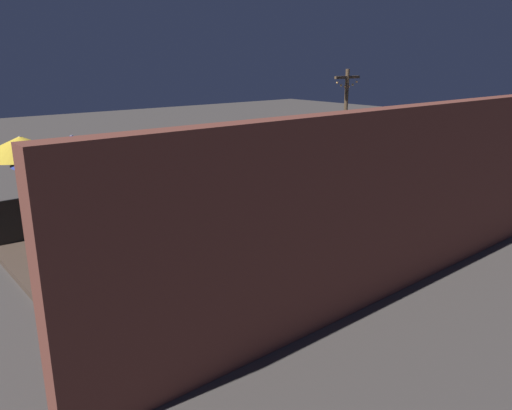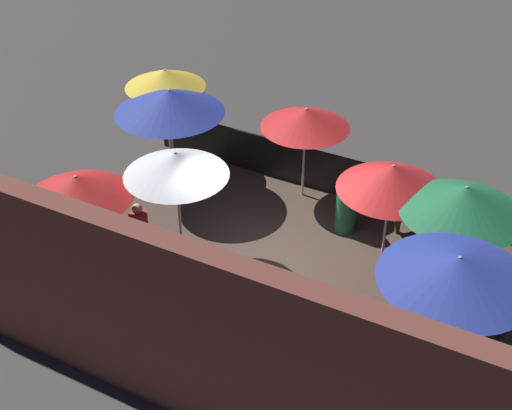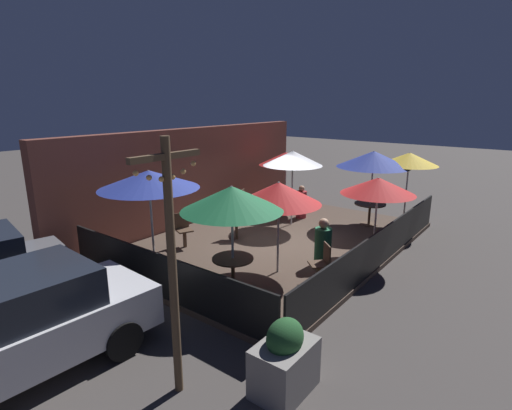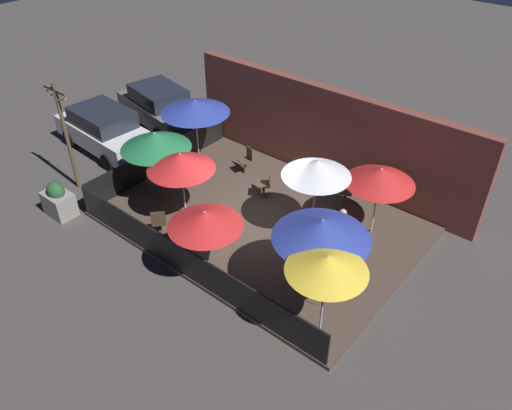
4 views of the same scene
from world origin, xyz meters
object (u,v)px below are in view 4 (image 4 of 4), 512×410
Objects in this scene: patio_umbrella_0 at (322,229)px; patio_umbrella_2 at (317,168)px; dining_table_0 at (317,280)px; patio_chair_3 at (346,189)px; dining_table_1 at (161,181)px; parked_car_1 at (160,106)px; patio_umbrella_5 at (195,107)px; patio_chair_0 at (247,159)px; parked_car_0 at (105,129)px; patio_umbrella_6 at (380,176)px; planter_box at (58,201)px; patio_umbrella_1 at (155,140)px; patron_0 at (341,228)px; patio_chair_1 at (266,183)px; light_post at (65,131)px; patio_umbrella_3 at (181,161)px; patio_umbrella_4 at (205,219)px; patio_chair_2 at (159,222)px; patio_umbrella_7 at (327,264)px; patron_1 at (194,226)px.

patio_umbrella_0 is 2.53m from patio_umbrella_2.
patio_chair_3 is (-1.54, 3.93, -0.09)m from dining_table_0.
parked_car_1 is at bearing 138.49° from dining_table_1.
patio_umbrella_5 is (-6.62, 2.61, 0.07)m from patio_umbrella_0.
parked_car_0 is (-5.11, -1.93, 0.21)m from patio_chair_0.
parked_car_0 is at bearing -169.91° from patio_umbrella_6.
dining_table_1 is at bearing 54.23° from planter_box.
patron_0 is at bearing 16.66° from patio_umbrella_1.
dining_table_0 is at bearing -86.48° from patio_umbrella_6.
patio_chair_1 is 6.39m from light_post.
light_post reaches higher than patio_chair_1.
patio_umbrella_5 is at bearing -175.17° from patio_umbrella_6.
patio_umbrella_3 is at bearing -24.06° from parked_car_1.
patio_umbrella_6 reaches higher than patio_chair_0.
patio_chair_1 is at bearing 106.48° from patio_umbrella_4.
patio_umbrella_0 reaches higher than patio_umbrella_6.
patio_umbrella_6 is 3.76m from patio_chair_1.
parked_car_1 is at bearing 158.51° from dining_table_0.
light_post is 2.75m from parked_car_0.
patron_0 is 8.45m from planter_box.
patio_umbrella_3 is 4.84m from patron_0.
dining_table_1 is (-4.69, -1.51, -1.60)m from patio_umbrella_2.
patio_umbrella_1 is 0.55× the size of parked_car_0.
patio_chair_0 reaches higher than patio_chair_2.
patio_umbrella_7 is 11.94m from parked_car_1.
light_post is (-2.29, -3.37, -0.29)m from patio_umbrella_5.
patio_umbrella_5 is 2.04× the size of patron_1.
patio_umbrella_4 is 9.20m from parked_car_1.
patio_umbrella_1 is at bearing -30.28° from parked_car_1.
light_post reaches higher than patio_umbrella_5.
dining_table_0 is 1.10× the size of patio_chair_3.
patio_umbrella_4 is at bearing -155.84° from dining_table_0.
patio_umbrella_0 is 1.02× the size of patio_umbrella_7.
dining_table_1 is 3.01m from patio_chair_0.
patio_umbrella_3 reaches higher than patio_chair_1.
patio_umbrella_2 reaches higher than dining_table_0.
patio_umbrella_2 reaches higher than patio_umbrella_1.
patron_0 is at bearing 9.78° from patio_umbrella_2.
light_post reaches higher than patio_umbrella_0.
parked_car_1 is (-9.91, 0.83, -1.19)m from patio_umbrella_6.
patio_umbrella_3 is (1.33, -0.25, -0.09)m from patio_umbrella_1.
patio_umbrella_3 reaches higher than patio_chair_2.
patio_umbrella_1 is at bearing 25.35° from light_post.
patio_chair_3 is at bearing 78.86° from patio_umbrella_4.
patio_chair_3 is at bearing 111.44° from patio_umbrella_0.
patron_1 is at bearing 173.46° from patio_umbrella_7.
patio_chair_0 is at bearing -42.93° from patio_chair_2.
patio_umbrella_5 is 7.30m from dining_table_0.
patio_umbrella_6 reaches higher than planter_box.
patio_chair_0 is 4.14m from patio_chair_2.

